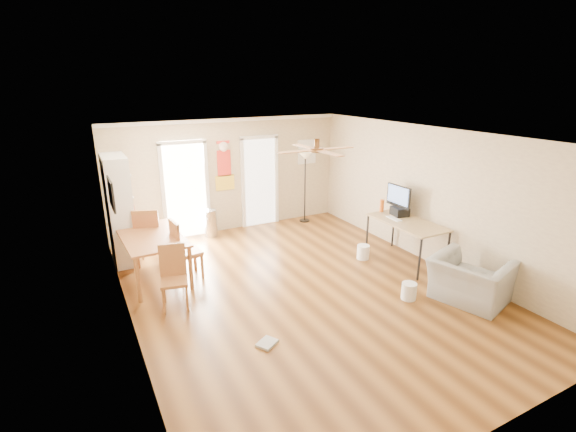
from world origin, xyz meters
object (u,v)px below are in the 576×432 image
dining_chair_far (149,236)px  printer (400,211)px  computer_desk (405,242)px  dining_chair_right_b (187,249)px  dining_table (154,257)px  dining_chair_right_a (188,250)px  wastebasket_b (409,291)px  wastebasket_a (363,252)px  dining_chair_near (174,278)px  torchiere_lamp (305,188)px  armchair (470,280)px  bookshelf (120,210)px  trash_can (211,223)px

dining_chair_far → printer: dining_chair_far is taller
computer_desk → dining_chair_right_b: bearing=161.2°
dining_table → dining_chair_right_a: size_ratio=1.56×
dining_table → wastebasket_b: size_ratio=5.84×
dining_table → wastebasket_a: bearing=-15.6°
dining_chair_near → torchiere_lamp: bearing=47.6°
dining_chair_right_a → wastebasket_b: (2.95, -2.47, -0.38)m
torchiere_lamp → dining_chair_right_b: bearing=-153.3°
dining_chair_right_b → armchair: 4.79m
dining_chair_right_a → torchiere_lamp: bearing=-64.7°
dining_chair_near → armchair: bearing=-12.6°
printer → bookshelf: bearing=167.2°
armchair → torchiere_lamp: bearing=-12.7°
printer → dining_chair_far: bearing=169.2°
dining_chair_right_a → dining_chair_right_b: dining_chair_right_b is taller
printer → wastebasket_a: size_ratio=1.14×
printer → wastebasket_a: bearing=-177.1°
dining_table → armchair: (4.30, -3.20, -0.05)m
printer → dining_chair_right_b: bearing=178.2°
dining_chair_right_b → armchair: dining_chair_right_b is taller
computer_desk → printer: (0.14, 0.37, 0.50)m
dining_chair_far → wastebasket_a: bearing=174.2°
trash_can → torchiere_lamp: (2.43, -0.07, 0.56)m
dining_table → computer_desk: bearing=-19.2°
bookshelf → computer_desk: 5.53m
computer_desk → dining_chair_near: bearing=175.2°
torchiere_lamp → wastebasket_b: (-0.48, -4.22, -0.73)m
bookshelf → computer_desk: (4.83, -2.61, -0.63)m
dining_chair_right_b → dining_chair_near: dining_chair_right_b is taller
printer → trash_can: bearing=149.5°
dining_chair_right_a → bookshelf: bearing=33.4°
trash_can → dining_chair_far: bearing=-149.1°
computer_desk → printer: bearing=69.5°
wastebasket_b → printer: bearing=54.2°
torchiere_lamp → dining_chair_near: bearing=-145.4°
dining_chair_near → dining_chair_far: (-0.02, 1.87, 0.07)m
dining_table → printer: (4.60, -1.18, 0.51)m
torchiere_lamp → armchair: bearing=-86.1°
dining_chair_right_a → computer_desk: 4.13m
trash_can → printer: printer is taller
printer → wastebasket_b: size_ratio=1.16×
dining_chair_near → torchiere_lamp: size_ratio=0.57×
dining_chair_right_a → dining_chair_near: bearing=151.8°
wastebasket_b → dining_table: bearing=142.2°
computer_desk → dining_table: bearing=160.8°
dining_chair_right_a → printer: 4.18m
trash_can → wastebasket_a: size_ratio=2.20×
bookshelf → dining_chair_far: bearing=-38.9°
dining_chair_far → torchiere_lamp: size_ratio=0.65×
dining_table → torchiere_lamp: bearing=20.7°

